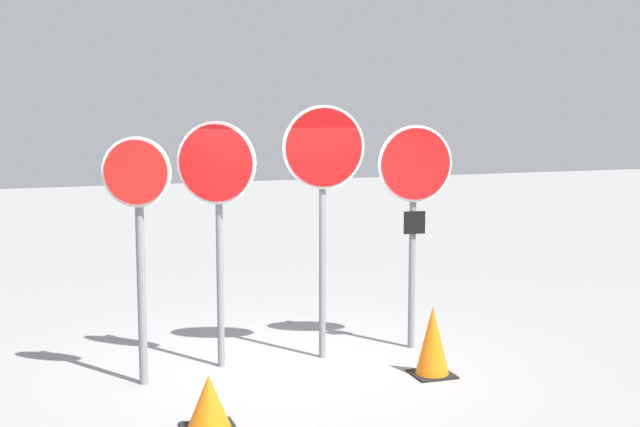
% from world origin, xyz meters
% --- Properties ---
extents(ground_plane, '(40.00, 40.00, 0.00)m').
position_xyz_m(ground_plane, '(0.00, 0.00, 0.00)').
color(ground_plane, gray).
extents(stop_sign_0, '(0.63, 0.29, 2.45)m').
position_xyz_m(stop_sign_0, '(-1.47, -0.06, 1.68)').
color(stop_sign_0, slate).
rests_on(stop_sign_0, ground).
extents(stop_sign_1, '(0.73, 0.47, 2.58)m').
position_xyz_m(stop_sign_1, '(-0.63, 0.26, 1.89)').
color(stop_sign_1, slate).
rests_on(stop_sign_1, ground).
extents(stop_sign_2, '(0.89, 0.15, 2.74)m').
position_xyz_m(stop_sign_2, '(0.50, 0.22, 2.02)').
color(stop_sign_2, slate).
rests_on(stop_sign_2, ground).
extents(stop_sign_3, '(0.85, 0.17, 2.51)m').
position_xyz_m(stop_sign_3, '(1.58, 0.26, 1.82)').
color(stop_sign_3, slate).
rests_on(stop_sign_3, ground).
extents(traffic_cone_0, '(0.46, 0.46, 0.49)m').
position_xyz_m(traffic_cone_0, '(-1.09, -1.46, 0.24)').
color(traffic_cone_0, black).
rests_on(traffic_cone_0, ground).
extents(traffic_cone_1, '(0.41, 0.41, 0.73)m').
position_xyz_m(traffic_cone_1, '(1.37, -0.69, 0.36)').
color(traffic_cone_1, black).
rests_on(traffic_cone_1, ground).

